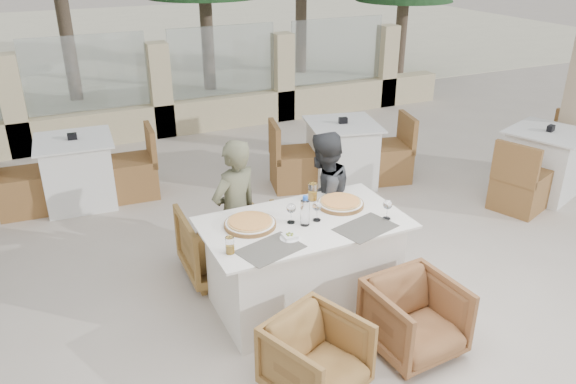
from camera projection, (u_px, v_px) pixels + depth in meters
name	position (u px, v px, depth m)	size (l,w,h in m)	color
ground	(303.00, 305.00, 4.69)	(80.00, 80.00, 0.00)	#BEB1A2
sand_patch	(88.00, 41.00, 16.21)	(30.00, 16.00, 0.01)	beige
perimeter_wall_far	(160.00, 84.00, 8.30)	(10.00, 0.34, 1.60)	beige
dining_table	(304.00, 263.00, 4.56)	(1.60, 0.90, 0.77)	white
placemat_near_left	(270.00, 249.00, 4.01)	(0.45, 0.30, 0.00)	#57534B
placemat_near_right	(366.00, 228.00, 4.30)	(0.45, 0.30, 0.00)	#524E46
pizza_left	(250.00, 223.00, 4.32)	(0.40, 0.40, 0.05)	#D3601C
pizza_right	(340.00, 203.00, 4.64)	(0.39, 0.39, 0.05)	orange
water_bottle	(305.00, 211.00, 4.30)	(0.07, 0.07, 0.24)	#ACD0E3
wine_glass_centre	(291.00, 212.00, 4.34)	(0.08, 0.08, 0.18)	white
wine_glass_near	(317.00, 210.00, 4.37)	(0.08, 0.08, 0.18)	white
wine_glass_corner	(387.00, 208.00, 4.40)	(0.08, 0.08, 0.18)	silver
beer_glass_left	(230.00, 245.00, 3.94)	(0.06, 0.06, 0.13)	#C1891B
beer_glass_right	(313.00, 192.00, 4.72)	(0.08, 0.08, 0.15)	#F2A522
olive_dish	(290.00, 236.00, 4.14)	(0.11, 0.11, 0.04)	white
armchair_far_left	(221.00, 241.00, 5.02)	(0.68, 0.70, 0.63)	olive
armchair_far_right	(308.00, 234.00, 5.21)	(0.60, 0.62, 0.56)	olive
armchair_near_left	(316.00, 358.00, 3.71)	(0.57, 0.59, 0.54)	olive
armchair_near_right	(415.00, 318.00, 4.08)	(0.60, 0.62, 0.57)	brown
diner_left	(235.00, 213.00, 4.77)	(0.48, 0.32, 1.32)	#5B5B42
diner_right	(323.00, 201.00, 5.03)	(0.62, 0.49, 1.28)	#35373A
bg_table_a	(78.00, 172.00, 6.31)	(1.64, 0.82, 0.77)	white
bg_table_b	(342.00, 154.00, 6.83)	(1.64, 0.82, 0.77)	silver
bg_table_c	(544.00, 163.00, 6.56)	(1.64, 0.82, 0.77)	silver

